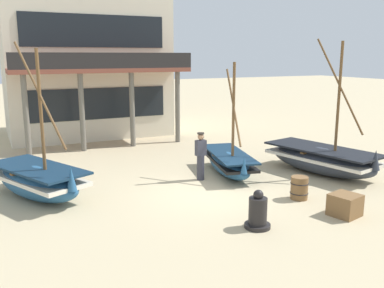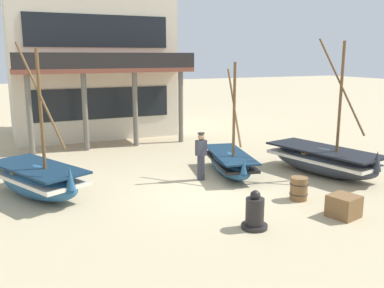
{
  "view_description": "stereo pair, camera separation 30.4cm",
  "coord_description": "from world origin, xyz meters",
  "px_view_note": "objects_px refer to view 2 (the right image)",
  "views": [
    {
      "loc": [
        -6.02,
        -11.35,
        4.29
      ],
      "look_at": [
        0.0,
        1.0,
        1.4
      ],
      "focal_mm": 39.5,
      "sensor_mm": 36.0,
      "label": 1
    },
    {
      "loc": [
        -5.74,
        -11.48,
        4.29
      ],
      "look_at": [
        0.0,
        1.0,
        1.4
      ],
      "focal_mm": 39.5,
      "sensor_mm": 36.0,
      "label": 2
    }
  ],
  "objects_px": {
    "fishing_boat_centre_large": "(324,160)",
    "fishing_boat_far_right": "(38,179)",
    "fisherman_by_hull": "(201,157)",
    "cargo_crate": "(344,206)",
    "harbor_building_main": "(88,34)",
    "capstan_winch": "(255,213)",
    "fishing_boat_near_left": "(230,162)",
    "wooden_barrel": "(299,189)"
  },
  "relations": [
    {
      "from": "fishing_boat_centre_large",
      "to": "capstan_winch",
      "type": "distance_m",
      "value": 5.94
    },
    {
      "from": "cargo_crate",
      "to": "fishing_boat_far_right",
      "type": "bearing_deg",
      "value": 144.59
    },
    {
      "from": "fishing_boat_centre_large",
      "to": "fishing_boat_far_right",
      "type": "xyz_separation_m",
      "value": [
        -9.74,
        1.7,
        0.02
      ]
    },
    {
      "from": "capstan_winch",
      "to": "cargo_crate",
      "type": "distance_m",
      "value": 2.64
    },
    {
      "from": "capstan_winch",
      "to": "fishing_boat_near_left",
      "type": "bearing_deg",
      "value": 67.55
    },
    {
      "from": "capstan_winch",
      "to": "harbor_building_main",
      "type": "distance_m",
      "value": 16.04
    },
    {
      "from": "fishing_boat_centre_large",
      "to": "wooden_barrel",
      "type": "height_order",
      "value": "fishing_boat_centre_large"
    },
    {
      "from": "fisherman_by_hull",
      "to": "wooden_barrel",
      "type": "xyz_separation_m",
      "value": [
        1.77,
        -3.12,
        -0.48
      ]
    },
    {
      "from": "fisherman_by_hull",
      "to": "cargo_crate",
      "type": "distance_m",
      "value": 5.17
    },
    {
      "from": "fishing_boat_far_right",
      "to": "wooden_barrel",
      "type": "height_order",
      "value": "fishing_boat_far_right"
    },
    {
      "from": "fisherman_by_hull",
      "to": "harbor_building_main",
      "type": "xyz_separation_m",
      "value": [
        -1.54,
        10.82,
        4.58
      ]
    },
    {
      "from": "fishing_boat_near_left",
      "to": "wooden_barrel",
      "type": "height_order",
      "value": "fishing_boat_near_left"
    },
    {
      "from": "fisherman_by_hull",
      "to": "fishing_boat_near_left",
      "type": "bearing_deg",
      "value": 8.49
    },
    {
      "from": "harbor_building_main",
      "to": "fishing_boat_centre_large",
      "type": "bearing_deg",
      "value": -63.76
    },
    {
      "from": "fishing_boat_centre_large",
      "to": "wooden_barrel",
      "type": "xyz_separation_m",
      "value": [
        -2.63,
        -1.89,
        -0.19
      ]
    },
    {
      "from": "capstan_winch",
      "to": "cargo_crate",
      "type": "relative_size",
      "value": 1.39
    },
    {
      "from": "capstan_winch",
      "to": "wooden_barrel",
      "type": "relative_size",
      "value": 1.43
    },
    {
      "from": "fisherman_by_hull",
      "to": "wooden_barrel",
      "type": "bearing_deg",
      "value": -60.44
    },
    {
      "from": "wooden_barrel",
      "to": "fishing_boat_centre_large",
      "type": "bearing_deg",
      "value": 35.64
    },
    {
      "from": "fishing_boat_centre_large",
      "to": "cargo_crate",
      "type": "relative_size",
      "value": 6.77
    },
    {
      "from": "fishing_boat_near_left",
      "to": "wooden_barrel",
      "type": "xyz_separation_m",
      "value": [
        0.5,
        -3.31,
        -0.11
      ]
    },
    {
      "from": "fishing_boat_near_left",
      "to": "cargo_crate",
      "type": "distance_m",
      "value": 4.99
    },
    {
      "from": "fishing_boat_near_left",
      "to": "capstan_winch",
      "type": "distance_m",
      "value": 4.96
    },
    {
      "from": "fishing_boat_near_left",
      "to": "fisherman_by_hull",
      "type": "bearing_deg",
      "value": -171.51
    },
    {
      "from": "fishing_boat_near_left",
      "to": "fishing_boat_centre_large",
      "type": "xyz_separation_m",
      "value": [
        3.14,
        -1.42,
        0.08
      ]
    },
    {
      "from": "fishing_boat_near_left",
      "to": "fisherman_by_hull",
      "type": "xyz_separation_m",
      "value": [
        -1.27,
        -0.19,
        0.38
      ]
    },
    {
      "from": "fishing_boat_near_left",
      "to": "fishing_boat_centre_large",
      "type": "bearing_deg",
      "value": -24.38
    },
    {
      "from": "capstan_winch",
      "to": "harbor_building_main",
      "type": "bearing_deg",
      "value": 93.43
    },
    {
      "from": "fisherman_by_hull",
      "to": "capstan_winch",
      "type": "height_order",
      "value": "fisherman_by_hull"
    },
    {
      "from": "cargo_crate",
      "to": "wooden_barrel",
      "type": "bearing_deg",
      "value": 97.66
    },
    {
      "from": "wooden_barrel",
      "to": "cargo_crate",
      "type": "height_order",
      "value": "wooden_barrel"
    },
    {
      "from": "capstan_winch",
      "to": "wooden_barrel",
      "type": "bearing_deg",
      "value": 27.92
    },
    {
      "from": "cargo_crate",
      "to": "fishing_boat_near_left",
      "type": "bearing_deg",
      "value": 98.32
    },
    {
      "from": "wooden_barrel",
      "to": "harbor_building_main",
      "type": "height_order",
      "value": "harbor_building_main"
    },
    {
      "from": "capstan_winch",
      "to": "cargo_crate",
      "type": "xyz_separation_m",
      "value": [
        2.61,
        -0.35,
        -0.1
      ]
    },
    {
      "from": "cargo_crate",
      "to": "fisherman_by_hull",
      "type": "bearing_deg",
      "value": 112.74
    },
    {
      "from": "capstan_winch",
      "to": "fisherman_by_hull",
      "type": "bearing_deg",
      "value": 81.89
    },
    {
      "from": "fishing_boat_centre_large",
      "to": "fisherman_by_hull",
      "type": "xyz_separation_m",
      "value": [
        -4.41,
        1.23,
        0.3
      ]
    },
    {
      "from": "capstan_winch",
      "to": "fishing_boat_far_right",
      "type": "bearing_deg",
      "value": 134.14
    },
    {
      "from": "fishing_boat_centre_large",
      "to": "fishing_boat_far_right",
      "type": "height_order",
      "value": "fishing_boat_centre_large"
    },
    {
      "from": "fishing_boat_far_right",
      "to": "harbor_building_main",
      "type": "bearing_deg",
      "value": 69.84
    },
    {
      "from": "fishing_boat_near_left",
      "to": "harbor_building_main",
      "type": "bearing_deg",
      "value": 104.77
    }
  ]
}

